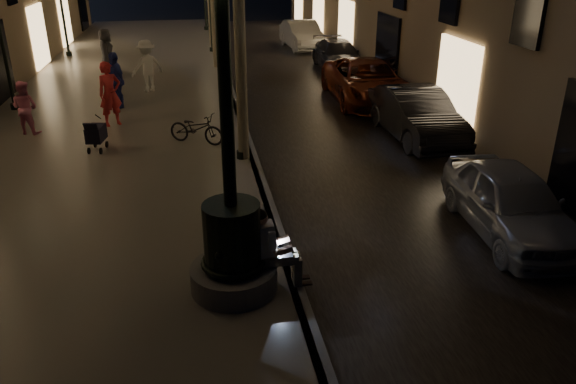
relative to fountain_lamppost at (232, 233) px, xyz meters
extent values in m
plane|color=black|center=(1.00, 13.00, -1.21)|extent=(120.00, 120.00, 0.00)
cube|color=black|center=(4.00, 13.00, -1.20)|extent=(6.00, 45.00, 0.02)
cube|color=slate|center=(-3.00, 13.00, -1.11)|extent=(8.00, 45.00, 0.20)
cube|color=#59595B|center=(1.00, 13.00, -1.11)|extent=(0.25, 45.00, 0.20)
cylinder|color=#59595B|center=(0.00, 0.00, -0.81)|extent=(1.40, 1.40, 0.40)
cylinder|color=black|center=(0.00, 0.00, -0.06)|extent=(0.90, 0.90, 1.10)
torus|color=black|center=(0.00, 0.00, -0.51)|extent=(1.04, 1.04, 0.10)
torus|color=black|center=(0.00, 0.00, 0.34)|extent=(0.89, 0.89, 0.09)
cylinder|color=black|center=(0.00, 0.00, 2.09)|extent=(0.20, 0.20, 3.20)
cube|color=tan|center=(0.55, 0.00, -0.52)|extent=(0.37, 0.25, 0.19)
cube|color=silver|center=(0.49, 0.00, -0.16)|extent=(0.47, 0.27, 0.59)
sphere|color=tan|center=(0.46, 0.00, 0.22)|extent=(0.22, 0.22, 0.22)
sphere|color=black|center=(0.45, 0.00, 0.26)|extent=(0.22, 0.22, 0.22)
cube|color=tan|center=(0.80, -0.09, -0.52)|extent=(0.48, 0.13, 0.15)
cube|color=tan|center=(0.80, 0.09, -0.52)|extent=(0.48, 0.13, 0.15)
cube|color=tan|center=(1.03, -0.09, -0.76)|extent=(0.13, 0.12, 0.49)
cube|color=tan|center=(1.03, 0.09, -0.76)|extent=(0.13, 0.12, 0.49)
cube|color=black|center=(1.13, -0.09, -1.00)|extent=(0.27, 0.10, 0.03)
cube|color=black|center=(1.13, 0.09, -1.00)|extent=(0.27, 0.10, 0.03)
cube|color=black|center=(0.82, 0.00, -0.43)|extent=(0.25, 0.34, 0.02)
cube|color=black|center=(0.65, 0.00, -0.32)|extent=(0.09, 0.34, 0.22)
cube|color=#A8CDF0|center=(0.67, 0.00, -0.32)|extent=(0.06, 0.31, 0.19)
cylinder|color=#6B604C|center=(0.75, 6.00, 1.49)|extent=(0.28, 0.28, 5.00)
cylinder|color=#6B604C|center=(0.80, 12.00, 1.54)|extent=(0.28, 0.28, 5.10)
cylinder|color=#6B604C|center=(0.70, 18.00, 1.44)|extent=(0.28, 0.28, 4.90)
cylinder|color=black|center=(0.70, 6.00, -0.91)|extent=(0.28, 0.28, 0.20)
cylinder|color=black|center=(0.70, 6.00, 1.19)|extent=(0.12, 0.12, 4.40)
cylinder|color=black|center=(0.70, 14.00, -0.91)|extent=(0.28, 0.28, 0.20)
cylinder|color=black|center=(0.70, 14.00, 1.19)|extent=(0.12, 0.12, 4.40)
cylinder|color=black|center=(0.70, 22.00, -0.91)|extent=(0.28, 0.28, 0.20)
cylinder|color=black|center=(0.70, 22.00, 1.19)|extent=(0.12, 0.12, 4.40)
cylinder|color=black|center=(0.70, 30.00, -0.91)|extent=(0.28, 0.28, 0.20)
cylinder|color=black|center=(-6.40, 12.00, -0.91)|extent=(0.28, 0.28, 0.20)
cylinder|color=black|center=(-6.40, 12.00, 1.19)|extent=(0.12, 0.12, 4.40)
cylinder|color=black|center=(-6.40, 22.00, -0.91)|extent=(0.28, 0.28, 0.20)
cylinder|color=black|center=(-6.40, 22.00, 1.19)|extent=(0.12, 0.12, 4.40)
cube|color=black|center=(-3.08, 7.22, -0.52)|extent=(0.51, 0.72, 0.40)
cube|color=black|center=(-3.13, 6.91, -0.26)|extent=(0.38, 0.21, 0.26)
cylinder|color=black|center=(-3.28, 6.98, -0.92)|extent=(0.06, 0.18, 0.18)
cylinder|color=black|center=(-2.96, 6.93, -0.92)|extent=(0.06, 0.18, 0.18)
cylinder|color=black|center=(-3.19, 7.51, -0.92)|extent=(0.06, 0.18, 0.18)
cylinder|color=black|center=(-2.87, 7.45, -0.92)|extent=(0.06, 0.18, 0.18)
cylinder|color=black|center=(-3.02, 7.57, -0.17)|extent=(0.09, 0.40, 0.24)
imported|color=#939599|center=(5.56, 1.35, -0.53)|extent=(1.86, 4.09, 1.36)
imported|color=black|center=(5.96, 7.31, -0.48)|extent=(1.66, 4.49, 1.47)
imported|color=maroon|center=(5.78, 11.63, -0.46)|extent=(2.69, 5.49, 1.50)
imported|color=#333237|center=(6.20, 17.37, -0.56)|extent=(1.92, 4.50, 1.29)
imported|color=#A4A39E|center=(5.63, 23.06, -0.46)|extent=(1.85, 4.63, 1.50)
imported|color=red|center=(-2.92, 9.58, -0.04)|extent=(0.84, 0.75, 1.93)
imported|color=pink|center=(-5.28, 9.15, -0.24)|extent=(0.91, 0.82, 1.55)
imported|color=white|center=(-2.06, 13.80, -0.06)|extent=(1.41, 1.17, 1.90)
imported|color=navy|center=(-2.97, 11.65, -0.08)|extent=(0.95, 1.17, 1.87)
imported|color=#333237|center=(-3.94, 17.36, -0.08)|extent=(0.82, 1.04, 1.86)
imported|color=black|center=(-0.43, 7.40, -0.58)|extent=(1.70, 1.31, 0.86)
camera|label=1|loc=(-0.45, -7.74, 4.13)|focal=35.00mm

